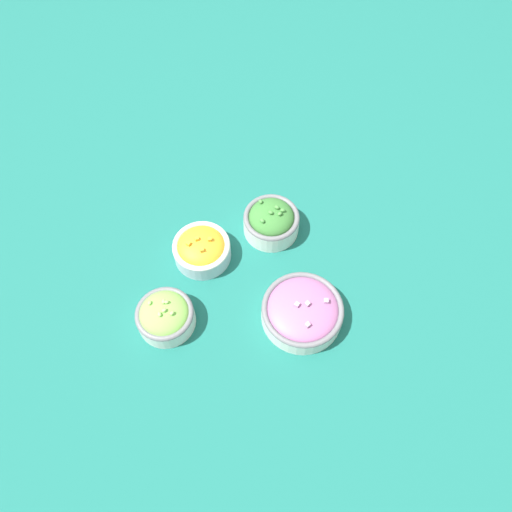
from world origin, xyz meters
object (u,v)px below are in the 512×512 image
bowl_squash (202,248)px  bowl_lettuce (165,316)px  bowl_broccoli (270,220)px  bowl_red_onion (302,311)px

bowl_squash → bowl_lettuce: bearing=178.9°
bowl_squash → bowl_broccoli: size_ratio=1.00×
bowl_lettuce → bowl_red_onion: 0.28m
bowl_red_onion → bowl_broccoli: (0.18, 0.14, 0.01)m
bowl_lettuce → bowl_broccoli: (0.29, -0.12, 0.00)m
bowl_broccoli → bowl_lettuce: bearing=158.2°
bowl_red_onion → bowl_broccoli: 0.23m
bowl_red_onion → bowl_lettuce: bearing=113.6°
bowl_lettuce → bowl_squash: bowl_lettuce is taller
bowl_red_onion → bowl_broccoli: bowl_broccoli is taller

